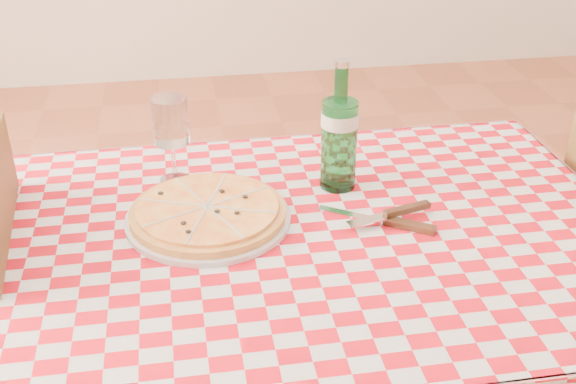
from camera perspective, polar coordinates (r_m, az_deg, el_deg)
name	(u,v)px	position (r m, az deg, el deg)	size (l,w,h in m)	color
dining_table	(303,274)	(1.46, 1.17, -6.50)	(1.20, 0.80, 0.75)	brown
tablecloth	(303,234)	(1.41, 1.21, -3.38)	(1.30, 0.90, 0.01)	#B00A17
pizza_plate	(208,212)	(1.44, -6.35, -1.55)	(0.33, 0.33, 0.04)	#CC8D44
water_bottle	(340,126)	(1.52, 4.10, 5.25)	(0.08, 0.08, 0.29)	#196629
wine_glass	(172,141)	(1.57, -9.14, 4.01)	(0.08, 0.08, 0.20)	silver
cutlery	(385,217)	(1.44, 7.64, -1.97)	(0.26, 0.22, 0.03)	silver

